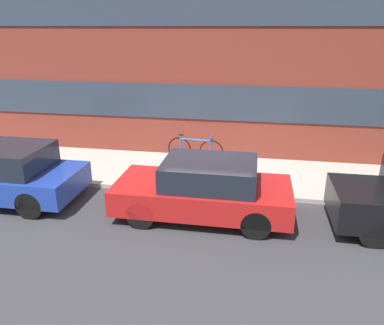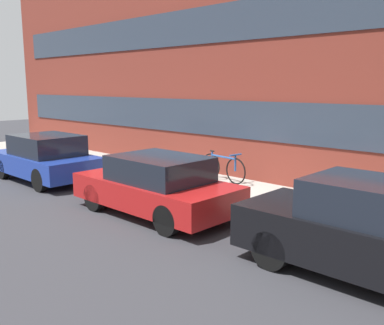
{
  "view_description": "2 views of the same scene",
  "coord_description": "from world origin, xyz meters",
  "views": [
    {
      "loc": [
        1.26,
        -8.68,
        4.11
      ],
      "look_at": [
        -0.33,
        0.39,
        0.75
      ],
      "focal_mm": 35.0,
      "sensor_mm": 36.0,
      "label": 1
    },
    {
      "loc": [
        7.16,
        -7.21,
        2.87
      ],
      "look_at": [
        -0.01,
        0.32,
        0.98
      ],
      "focal_mm": 40.0,
      "sensor_mm": 36.0,
      "label": 2
    }
  ],
  "objects": [
    {
      "name": "ground_plane",
      "position": [
        0.0,
        0.0,
        0.0
      ],
      "size": [
        56.0,
        56.0,
        0.0
      ],
      "primitive_type": "plane",
      "color": "#333338"
    },
    {
      "name": "sidewalk_strip",
      "position": [
        0.0,
        1.44,
        0.06
      ],
      "size": [
        28.0,
        2.88,
        0.11
      ],
      "color": "#A8A399",
      "rests_on": "ground_plane"
    },
    {
      "name": "rowhouse_facade",
      "position": [
        0.0,
        3.33,
        4.25
      ],
      "size": [
        28.0,
        1.02,
        8.48
      ],
      "color": "maroon",
      "rests_on": "ground_plane"
    },
    {
      "name": "parked_car_blue",
      "position": [
        -4.8,
        -1.05,
        0.7
      ],
      "size": [
        3.85,
        1.8,
        1.4
      ],
      "rotation": [
        0.0,
        0.0,
        3.14
      ],
      "color": "#1E3899",
      "rests_on": "ground_plane"
    },
    {
      "name": "parked_car_red",
      "position": [
        0.21,
        -1.05,
        0.67
      ],
      "size": [
        3.93,
        1.77,
        1.34
      ],
      "rotation": [
        0.0,
        0.0,
        3.14
      ],
      "color": "#AD1919",
      "rests_on": "ground_plane"
    },
    {
      "name": "parked_car_black",
      "position": [
        4.92,
        -1.05,
        0.74
      ],
      "size": [
        3.88,
        1.61,
        1.51
      ],
      "rotation": [
        0.0,
        0.0,
        3.14
      ],
      "color": "black",
      "rests_on": "ground_plane"
    },
    {
      "name": "fire_hydrant",
      "position": [
        -5.66,
        0.51,
        0.52
      ],
      "size": [
        0.53,
        0.3,
        0.8
      ],
      "color": "red",
      "rests_on": "sidewalk_strip"
    },
    {
      "name": "bicycle",
      "position": [
        -0.54,
        2.19,
        0.54
      ],
      "size": [
        1.78,
        0.44,
        0.86
      ],
      "rotation": [
        0.0,
        0.0,
        -0.12
      ],
      "color": "black",
      "rests_on": "sidewalk_strip"
    }
  ]
}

